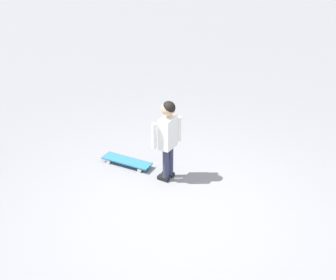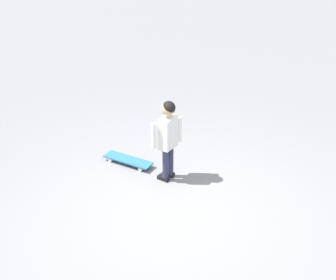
{
  "view_description": "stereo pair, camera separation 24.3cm",
  "coord_description": "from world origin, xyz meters",
  "views": [
    {
      "loc": [
        -2.3,
        3.61,
        3.23
      ],
      "look_at": [
        0.55,
        -0.57,
        0.55
      ],
      "focal_mm": 50.46,
      "sensor_mm": 36.0,
      "label": 1
    },
    {
      "loc": [
        -2.5,
        3.46,
        3.23
      ],
      "look_at": [
        0.55,
        -0.57,
        0.55
      ],
      "focal_mm": 50.46,
      "sensor_mm": 36.0,
      "label": 2
    }
  ],
  "objects": [
    {
      "name": "skateboard",
      "position": [
        1.18,
        -0.54,
        0.06
      ],
      "size": [
        0.7,
        0.27,
        0.07
      ],
      "color": "teal",
      "rests_on": "ground"
    },
    {
      "name": "ground_plane",
      "position": [
        0.0,
        0.0,
        0.0
      ],
      "size": [
        50.0,
        50.0,
        0.0
      ],
      "primitive_type": "plane",
      "color": "gray"
    },
    {
      "name": "child_person",
      "position": [
        0.55,
        -0.57,
        0.66
      ],
      "size": [
        0.21,
        0.38,
        1.06
      ],
      "color": "#2D3351",
      "rests_on": "ground"
    }
  ]
}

